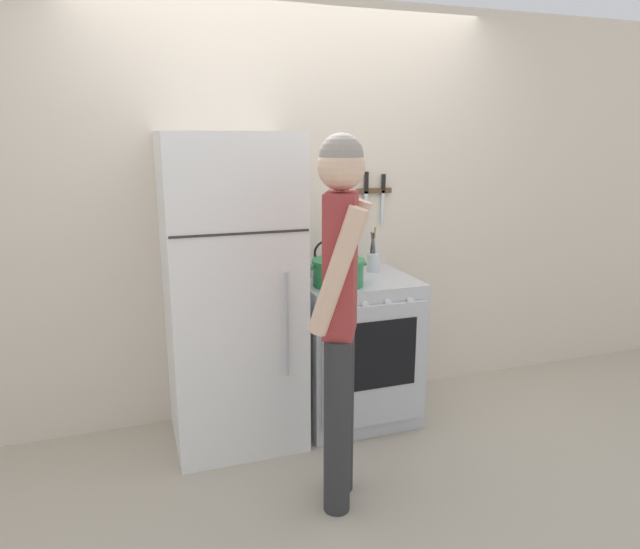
{
  "coord_description": "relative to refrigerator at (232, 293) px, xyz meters",
  "views": [
    {
      "loc": [
        -1.0,
        -3.41,
        1.75
      ],
      "look_at": [
        0.02,
        -0.45,
        0.99
      ],
      "focal_mm": 32.0,
      "sensor_mm": 36.0,
      "label": 1
    }
  ],
  "objects": [
    {
      "name": "tea_kettle",
      "position": [
        0.61,
        0.13,
        0.08
      ],
      "size": [
        0.26,
        0.21,
        0.22
      ],
      "color": "silver",
      "rests_on": "stove_range"
    },
    {
      "name": "utensil_jar",
      "position": [
        0.93,
        0.14,
        0.09
      ],
      "size": [
        0.08,
        0.08,
        0.28
      ],
      "color": "silver",
      "rests_on": "stove_range"
    },
    {
      "name": "ground_plane",
      "position": [
        0.46,
        0.32,
        -0.89
      ],
      "size": [
        14.0,
        14.0,
        0.0
      ],
      "primitive_type": "plane",
      "color": "#B2A893"
    },
    {
      "name": "dutch_oven_pot",
      "position": [
        0.6,
        -0.11,
        0.1
      ],
      "size": [
        0.35,
        0.31,
        0.18
      ],
      "color": "#237A42",
      "rests_on": "stove_range"
    },
    {
      "name": "stove_range",
      "position": [
        0.76,
        -0.01,
        -0.42
      ],
      "size": [
        0.7,
        0.65,
        0.91
      ],
      "color": "silver",
      "rests_on": "ground_plane"
    },
    {
      "name": "wall_back",
      "position": [
        0.46,
        0.35,
        0.39
      ],
      "size": [
        10.0,
        0.06,
        2.55
      ],
      "color": "beige",
      "rests_on": "ground_plane"
    },
    {
      "name": "person",
      "position": [
        0.36,
        -0.77,
        0.12
      ],
      "size": [
        0.39,
        0.43,
        1.77
      ],
      "rotation": [
        0.0,
        0.0,
        1.1
      ],
      "color": "#2D2D30",
      "rests_on": "ground_plane"
    },
    {
      "name": "wall_knife_strip",
      "position": [
        1.0,
        0.3,
        0.52
      ],
      "size": [
        0.24,
        0.03,
        0.34
      ],
      "color": "brown"
    },
    {
      "name": "refrigerator",
      "position": [
        0.0,
        0.0,
        0.0
      ],
      "size": [
        0.72,
        0.66,
        1.77
      ],
      "color": "white",
      "rests_on": "ground_plane"
    }
  ]
}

